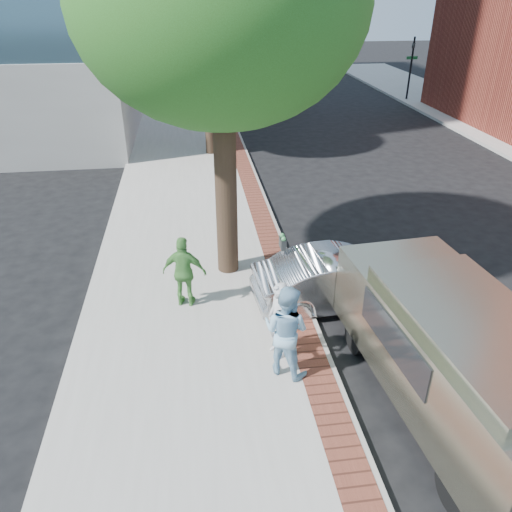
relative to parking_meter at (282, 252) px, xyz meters
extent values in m
plane|color=black|center=(-0.55, -0.66, -1.21)|extent=(120.00, 120.00, 0.00)
cube|color=#9E9991|center=(-2.05, 7.34, -1.13)|extent=(5.00, 60.00, 0.15)
cube|color=brown|center=(0.15, 7.34, -1.05)|extent=(0.60, 60.00, 0.01)
cube|color=gray|center=(0.50, 7.34, -1.13)|extent=(0.10, 60.00, 0.15)
cylinder|color=black|center=(0.35, 21.34, 0.69)|extent=(0.12, 0.12, 3.80)
imported|color=black|center=(0.35, 21.34, 1.79)|extent=(0.18, 0.15, 0.90)
cube|color=#1E7238|center=(0.35, 21.34, 1.39)|extent=(0.70, 0.03, 0.18)
cylinder|color=black|center=(11.95, 21.34, 0.69)|extent=(0.12, 0.12, 3.80)
imported|color=black|center=(11.95, 21.34, 1.79)|extent=(0.18, 0.15, 0.90)
cube|color=#1E7238|center=(11.95, 21.34, 1.39)|extent=(0.70, 0.03, 0.18)
cylinder|color=black|center=(-1.15, 1.24, 1.14)|extent=(0.52, 0.52, 4.40)
ellipsoid|color=#234C15|center=(-1.15, 1.24, 4.99)|extent=(6.00, 6.00, 4.92)
cylinder|color=black|center=(-1.05, 11.34, 0.87)|extent=(0.40, 0.40, 3.85)
ellipsoid|color=#234C15|center=(-1.05, 11.34, 4.11)|extent=(4.80, 4.80, 3.94)
cylinder|color=gray|center=(0.00, 0.00, -0.48)|extent=(0.07, 0.07, 1.15)
cube|color=#2D3030|center=(0.00, -0.09, 0.21)|extent=(0.12, 0.14, 0.24)
cube|color=#2D3030|center=(0.00, 0.09, 0.21)|extent=(0.12, 0.14, 0.24)
sphere|color=#3F8C4C|center=(0.00, -0.09, 0.36)|extent=(0.11, 0.11, 0.11)
sphere|color=#3F8C4C|center=(0.00, 0.09, 0.36)|extent=(0.11, 0.11, 0.11)
imported|color=silver|center=(-0.47, -2.23, -0.26)|extent=(0.57, 0.68, 1.58)
imported|color=#8AB8D5|center=(-0.43, -2.72, -0.14)|extent=(1.12, 1.09, 1.82)
imported|color=#519543|center=(-2.22, -0.25, -0.22)|extent=(1.05, 0.64, 1.67)
imported|color=#AEB0B6|center=(1.30, -0.47, -0.55)|extent=(4.11, 1.76, 1.32)
imported|color=black|center=(2.57, 20.90, -0.43)|extent=(4.69, 2.23, 1.55)
cube|color=gray|center=(2.23, -3.85, -0.07)|extent=(2.61, 5.63, 1.54)
cube|color=gray|center=(2.03, -1.46, -0.38)|extent=(2.19, 1.20, 0.91)
cube|color=gray|center=(2.26, -4.19, 0.79)|extent=(2.25, 4.02, 0.18)
cylinder|color=black|center=(1.15, -2.16, -0.84)|extent=(0.31, 0.75, 0.73)
cylinder|color=black|center=(3.02, -2.01, -0.84)|extent=(0.31, 0.75, 0.73)
cylinder|color=black|center=(1.45, -5.68, -0.84)|extent=(0.31, 0.75, 0.73)
cube|color=black|center=(3.30, -3.53, 0.28)|extent=(0.21, 2.27, 0.63)
cube|color=black|center=(1.12, -3.71, 0.28)|extent=(0.21, 2.27, 0.63)
cube|color=black|center=(1.99, -0.95, -0.01)|extent=(1.82, 0.18, 0.46)
camera|label=1|loc=(-1.92, -9.80, 5.31)|focal=35.00mm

